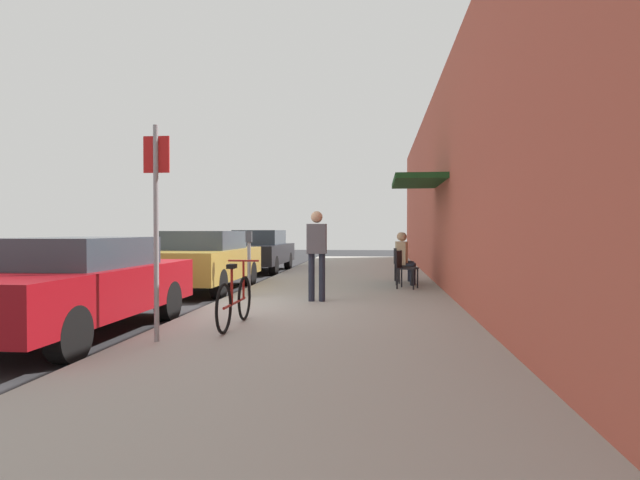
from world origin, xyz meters
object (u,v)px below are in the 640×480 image
(street_sign, at_px, (156,215))
(cafe_chair_1, at_px, (402,264))
(parked_car_1, at_px, (204,260))
(bicycle_0, at_px, (235,301))
(seated_patron_1, at_px, (405,256))
(parked_car_0, at_px, (74,284))
(parked_car_2, at_px, (259,250))
(parking_meter, at_px, (249,259))
(cafe_chair_2, at_px, (401,262))
(cafe_chair_0, at_px, (404,267))
(seated_patron_2, at_px, (403,255))
(pedestrian_standing, at_px, (317,248))

(street_sign, relative_size, cafe_chair_1, 2.99)
(parked_car_1, height_order, street_sign, street_sign)
(bicycle_0, bearing_deg, seated_patron_1, 66.19)
(parked_car_0, distance_m, parked_car_2, 11.32)
(parking_meter, xyz_separation_m, cafe_chair_2, (3.19, 3.40, -0.26))
(street_sign, xyz_separation_m, cafe_chair_2, (3.24, 7.75, -1.02))
(cafe_chair_0, bearing_deg, bicycle_0, -116.64)
(parked_car_0, xyz_separation_m, parked_car_2, (0.00, 11.32, 0.04))
(street_sign, distance_m, seated_patron_2, 8.48)
(parking_meter, bearing_deg, street_sign, -90.66)
(parked_car_0, height_order, parked_car_2, parked_car_2)
(parked_car_2, xyz_separation_m, bicycle_0, (2.17, -10.99, -0.27))
(street_sign, relative_size, cafe_chair_2, 2.99)
(parked_car_2, bearing_deg, cafe_chair_1, -46.65)
(parked_car_0, xyz_separation_m, pedestrian_standing, (3.00, 3.05, 0.40))
(street_sign, distance_m, cafe_chair_2, 8.46)
(parking_meter, distance_m, pedestrian_standing, 1.58)
(seated_patron_2, bearing_deg, parking_meter, -133.61)
(parked_car_0, distance_m, pedestrian_standing, 4.30)
(parking_meter, height_order, cafe_chair_2, parking_meter)
(street_sign, bearing_deg, cafe_chair_0, 62.28)
(cafe_chair_0, xyz_separation_m, seated_patron_2, (0.06, 1.59, 0.19))
(parked_car_2, relative_size, street_sign, 1.69)
(cafe_chair_1, bearing_deg, parked_car_2, 133.35)
(bicycle_0, xyz_separation_m, cafe_chair_0, (2.57, 5.12, 0.14))
(seated_patron_1, xyz_separation_m, pedestrian_standing, (-1.80, -3.24, 0.30))
(cafe_chair_0, distance_m, cafe_chair_1, 0.84)
(cafe_chair_1, xyz_separation_m, cafe_chair_2, (-0.00, 0.73, 0.00))
(parking_meter, bearing_deg, seated_patron_1, 39.21)
(parked_car_2, bearing_deg, street_sign, -82.90)
(parking_meter, height_order, pedestrian_standing, pedestrian_standing)
(pedestrian_standing, bearing_deg, parked_car_2, 109.94)
(cafe_chair_1, relative_size, seated_patron_2, 0.67)
(seated_patron_2, bearing_deg, parked_car_2, 138.31)
(parked_car_0, relative_size, street_sign, 1.69)
(parked_car_0, xyz_separation_m, cafe_chair_1, (4.74, 6.30, -0.09))
(bicycle_0, height_order, seated_patron_1, seated_patron_1)
(parking_meter, bearing_deg, parked_car_2, 101.40)
(street_sign, bearing_deg, seated_patron_2, 66.97)
(parked_car_1, distance_m, seated_patron_2, 5.07)
(street_sign, height_order, cafe_chair_1, street_sign)
(parked_car_0, distance_m, cafe_chair_2, 8.48)
(pedestrian_standing, bearing_deg, parking_meter, 158.08)
(cafe_chair_1, xyz_separation_m, seated_patron_2, (0.06, 0.75, 0.19))
(parked_car_1, distance_m, cafe_chair_1, 4.82)
(cafe_chair_1, bearing_deg, parking_meter, -140.14)
(parked_car_0, relative_size, seated_patron_1, 3.41)
(bicycle_0, bearing_deg, parking_meter, 100.69)
(parked_car_2, xyz_separation_m, cafe_chair_0, (4.74, -5.87, -0.13))
(cafe_chair_1, bearing_deg, seated_patron_2, 85.51)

